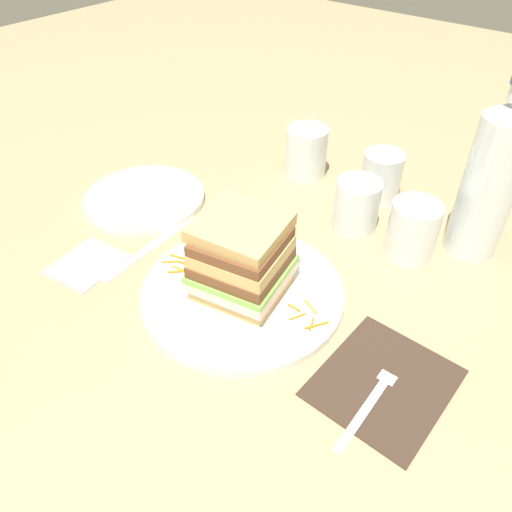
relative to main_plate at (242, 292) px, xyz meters
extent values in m
plane|color=#9E8460|center=(-0.02, 0.03, -0.01)|extent=(3.00, 3.00, 0.00)
cylinder|color=white|center=(0.00, 0.00, 0.00)|extent=(0.28, 0.28, 0.01)
cube|color=tan|center=(0.00, 0.00, 0.02)|extent=(0.13, 0.13, 0.02)
cube|color=beige|center=(0.00, 0.00, 0.03)|extent=(0.14, 0.14, 0.01)
cube|color=#7AB74C|center=(0.00, 0.00, 0.04)|extent=(0.14, 0.14, 0.01)
cube|color=brown|center=(0.00, 0.00, 0.06)|extent=(0.13, 0.13, 0.02)
cube|color=tan|center=(0.00, 0.00, 0.07)|extent=(0.13, 0.13, 0.02)
cube|color=brown|center=(0.00, 0.00, 0.09)|extent=(0.12, 0.12, 0.01)
cube|color=tan|center=(-0.01, 0.01, 0.11)|extent=(0.13, 0.12, 0.03)
cylinder|color=orange|center=(-0.12, -0.02, 0.01)|extent=(0.02, 0.02, 0.00)
cylinder|color=orange|center=(-0.10, -0.03, 0.01)|extent=(0.02, 0.01, 0.00)
cylinder|color=orange|center=(-0.09, -0.01, 0.01)|extent=(0.03, 0.01, 0.00)
cylinder|color=orange|center=(-0.08, -0.02, 0.01)|extent=(0.02, 0.03, 0.00)
cylinder|color=orange|center=(-0.12, -0.01, 0.01)|extent=(0.03, 0.01, 0.00)
cylinder|color=orange|center=(-0.09, -0.03, 0.01)|extent=(0.02, 0.02, 0.00)
cylinder|color=orange|center=(0.09, 0.03, 0.01)|extent=(0.03, 0.01, 0.00)
cylinder|color=orange|center=(0.11, 0.00, 0.01)|extent=(0.01, 0.02, 0.00)
cylinder|color=orange|center=(0.08, 0.01, 0.01)|extent=(0.02, 0.00, 0.00)
cylinder|color=orange|center=(0.12, 0.01, 0.01)|extent=(0.02, 0.03, 0.00)
cylinder|color=orange|center=(0.09, 0.00, 0.01)|extent=(0.01, 0.02, 0.00)
cube|color=#38281E|center=(0.22, -0.01, 0.00)|extent=(0.14, 0.16, 0.00)
cube|color=silver|center=(0.23, -0.06, 0.00)|extent=(0.01, 0.11, 0.00)
cube|color=silver|center=(0.22, 0.00, 0.00)|extent=(0.02, 0.02, 0.00)
cylinder|color=silver|center=(0.23, 0.03, 0.00)|extent=(0.00, 0.04, 0.00)
cylinder|color=silver|center=(0.23, 0.03, 0.00)|extent=(0.00, 0.04, 0.00)
cylinder|color=silver|center=(0.22, 0.03, 0.00)|extent=(0.00, 0.04, 0.00)
cylinder|color=silver|center=(0.21, 0.03, 0.00)|extent=(0.00, 0.04, 0.00)
cube|color=silver|center=(-0.18, -0.06, 0.00)|extent=(0.02, 0.10, 0.00)
cube|color=silver|center=(-0.19, 0.04, 0.00)|extent=(0.02, 0.11, 0.00)
cylinder|color=white|center=(0.14, 0.23, 0.04)|extent=(0.07, 0.07, 0.09)
cylinder|color=#E55638|center=(0.14, 0.23, 0.02)|extent=(0.07, 0.07, 0.06)
cylinder|color=silver|center=(0.21, 0.31, 0.10)|extent=(0.08, 0.08, 0.22)
cylinder|color=silver|center=(-0.12, 0.33, 0.04)|extent=(0.08, 0.08, 0.09)
cylinder|color=silver|center=(0.02, 0.35, 0.04)|extent=(0.07, 0.07, 0.08)
cylinder|color=silver|center=(0.04, 0.24, 0.04)|extent=(0.07, 0.07, 0.08)
cylinder|color=white|center=(-0.29, 0.07, 0.00)|extent=(0.21, 0.21, 0.01)
cube|color=pink|center=(-0.23, -0.10, -0.01)|extent=(0.10, 0.11, 0.00)
camera|label=1|loc=(0.33, -0.37, 0.48)|focal=34.73mm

